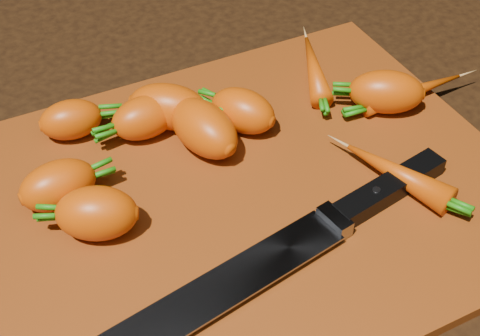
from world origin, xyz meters
name	(u,v)px	position (x,y,z in m)	size (l,w,h in m)	color
ground	(245,201)	(0.00, 0.00, -0.01)	(2.00, 2.00, 0.01)	black
cutting_board	(245,193)	(0.00, 0.00, 0.01)	(0.50, 0.40, 0.01)	#6F2E0B
carrot_0	(58,185)	(-0.16, 0.06, 0.03)	(0.07, 0.04, 0.04)	#CF4500
carrot_1	(97,213)	(-0.14, 0.01, 0.04)	(0.07, 0.05, 0.05)	#CF4500
carrot_2	(169,107)	(-0.03, 0.12, 0.04)	(0.08, 0.05, 0.05)	#CF4500
carrot_3	(204,128)	(-0.01, 0.07, 0.04)	(0.08, 0.05, 0.05)	#CF4500
carrot_4	(145,117)	(-0.05, 0.11, 0.03)	(0.07, 0.04, 0.04)	#CF4500
carrot_5	(71,120)	(-0.12, 0.14, 0.03)	(0.06, 0.04, 0.04)	#CF4500
carrot_6	(386,92)	(0.18, 0.04, 0.03)	(0.08, 0.05, 0.05)	#CF4500
carrot_7	(314,67)	(0.15, 0.12, 0.02)	(0.12, 0.02, 0.02)	#CF4500
carrot_8	(413,91)	(0.22, 0.04, 0.02)	(0.12, 0.02, 0.02)	#CF4500
carrot_9	(397,173)	(0.13, -0.06, 0.03)	(0.11, 0.03, 0.03)	#CF4500
carrot_10	(243,111)	(0.04, 0.08, 0.03)	(0.07, 0.04, 0.04)	#CF4500
knife	(249,272)	(-0.04, -0.09, 0.02)	(0.35, 0.09, 0.02)	gray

